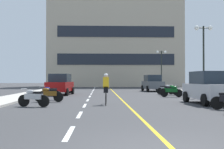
# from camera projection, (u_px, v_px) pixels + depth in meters

# --- Properties ---
(ground_plane) EXTENTS (140.00, 140.00, 0.00)m
(ground_plane) POSITION_uv_depth(u_px,v_px,m) (113.00, 94.00, 26.92)
(ground_plane) COLOR #38383A
(curb_left) EXTENTS (2.40, 72.00, 0.12)m
(curb_left) POSITION_uv_depth(u_px,v_px,m) (39.00, 92.00, 29.63)
(curb_left) COLOR #B7B2A8
(curb_left) RESTS_ON ground
(curb_right) EXTENTS (2.40, 72.00, 0.12)m
(curb_right) POSITION_uv_depth(u_px,v_px,m) (184.00, 92.00, 30.21)
(curb_right) COLOR #B7B2A8
(curb_right) RESTS_ON ground
(lane_dash_0) EXTENTS (0.14, 2.20, 0.01)m
(lane_dash_0) POSITION_uv_depth(u_px,v_px,m) (69.00, 133.00, 7.86)
(lane_dash_0) COLOR silver
(lane_dash_0) RESTS_ON ground
(lane_dash_1) EXTENTS (0.14, 2.20, 0.01)m
(lane_dash_1) POSITION_uv_depth(u_px,v_px,m) (80.00, 115.00, 11.86)
(lane_dash_1) COLOR silver
(lane_dash_1) RESTS_ON ground
(lane_dash_2) EXTENTS (0.14, 2.20, 0.01)m
(lane_dash_2) POSITION_uv_depth(u_px,v_px,m) (85.00, 106.00, 15.85)
(lane_dash_2) COLOR silver
(lane_dash_2) RESTS_ON ground
(lane_dash_3) EXTENTS (0.14, 2.20, 0.01)m
(lane_dash_3) POSITION_uv_depth(u_px,v_px,m) (88.00, 100.00, 19.85)
(lane_dash_3) COLOR silver
(lane_dash_3) RESTS_ON ground
(lane_dash_4) EXTENTS (0.14, 2.20, 0.01)m
(lane_dash_4) POSITION_uv_depth(u_px,v_px,m) (90.00, 96.00, 23.85)
(lane_dash_4) COLOR silver
(lane_dash_4) RESTS_ON ground
(lane_dash_5) EXTENTS (0.14, 2.20, 0.01)m
(lane_dash_5) POSITION_uv_depth(u_px,v_px,m) (91.00, 94.00, 27.84)
(lane_dash_5) COLOR silver
(lane_dash_5) RESTS_ON ground
(lane_dash_6) EXTENTS (0.14, 2.20, 0.01)m
(lane_dash_6) POSITION_uv_depth(u_px,v_px,m) (92.00, 92.00, 31.84)
(lane_dash_6) COLOR silver
(lane_dash_6) RESTS_ON ground
(lane_dash_7) EXTENTS (0.14, 2.20, 0.01)m
(lane_dash_7) POSITION_uv_depth(u_px,v_px,m) (93.00, 90.00, 35.83)
(lane_dash_7) COLOR silver
(lane_dash_7) RESTS_ON ground
(lane_dash_8) EXTENTS (0.14, 2.20, 0.01)m
(lane_dash_8) POSITION_uv_depth(u_px,v_px,m) (94.00, 89.00, 39.83)
(lane_dash_8) COLOR silver
(lane_dash_8) RESTS_ON ground
(lane_dash_9) EXTENTS (0.14, 2.20, 0.01)m
(lane_dash_9) POSITION_uv_depth(u_px,v_px,m) (94.00, 88.00, 43.83)
(lane_dash_9) COLOR silver
(lane_dash_9) RESTS_ON ground
(lane_dash_10) EXTENTS (0.14, 2.20, 0.01)m
(lane_dash_10) POSITION_uv_depth(u_px,v_px,m) (95.00, 88.00, 47.82)
(lane_dash_10) COLOR silver
(lane_dash_10) RESTS_ON ground
(lane_dash_11) EXTENTS (0.14, 2.20, 0.01)m
(lane_dash_11) POSITION_uv_depth(u_px,v_px,m) (95.00, 87.00, 51.82)
(lane_dash_11) COLOR silver
(lane_dash_11) RESTS_ON ground
(centre_line_yellow) EXTENTS (0.12, 66.00, 0.01)m
(centre_line_yellow) POSITION_uv_depth(u_px,v_px,m) (115.00, 93.00, 29.93)
(centre_line_yellow) COLOR gold
(centre_line_yellow) RESTS_ON ground
(office_building) EXTENTS (23.48, 8.55, 15.58)m
(office_building) POSITION_uv_depth(u_px,v_px,m) (115.00, 44.00, 55.28)
(office_building) COLOR #BCAD93
(office_building) RESTS_ON ground
(street_lamp_mid) EXTENTS (1.46, 0.36, 5.53)m
(street_lamp_mid) POSITION_uv_depth(u_px,v_px,m) (204.00, 45.00, 24.20)
(street_lamp_mid) COLOR black
(street_lamp_mid) RESTS_ON curb_right
(street_lamp_far) EXTENTS (1.46, 0.36, 5.19)m
(street_lamp_far) POSITION_uv_depth(u_px,v_px,m) (161.00, 61.00, 42.24)
(street_lamp_far) COLOR black
(street_lamp_far) RESTS_ON curb_right
(parked_car_near) EXTENTS (2.11, 4.29, 1.82)m
(parked_car_near) POSITION_uv_depth(u_px,v_px,m) (209.00, 87.00, 16.92)
(parked_car_near) COLOR black
(parked_car_near) RESTS_ON ground
(parked_car_mid) EXTENTS (2.18, 4.32, 1.82)m
(parked_car_mid) POSITION_uv_depth(u_px,v_px,m) (60.00, 84.00, 26.19)
(parked_car_mid) COLOR black
(parked_car_mid) RESTS_ON ground
(parked_car_far) EXTENTS (2.11, 4.29, 1.82)m
(parked_car_far) POSITION_uv_depth(u_px,v_px,m) (153.00, 83.00, 33.70)
(parked_car_far) COLOR black
(parked_car_far) RESTS_ON ground
(motorcycle_4) EXTENTS (1.66, 0.74, 0.92)m
(motorcycle_4) POSITION_uv_depth(u_px,v_px,m) (33.00, 97.00, 15.15)
(motorcycle_4) COLOR black
(motorcycle_4) RESTS_ON ground
(motorcycle_5) EXTENTS (1.70, 0.60, 0.92)m
(motorcycle_5) POSITION_uv_depth(u_px,v_px,m) (49.00, 94.00, 18.21)
(motorcycle_5) COLOR black
(motorcycle_5) RESTS_ON ground
(motorcycle_6) EXTENTS (1.64, 0.79, 0.92)m
(motorcycle_6) POSITION_uv_depth(u_px,v_px,m) (50.00, 93.00, 20.08)
(motorcycle_6) COLOR black
(motorcycle_6) RESTS_ON ground
(motorcycle_7) EXTENTS (1.67, 0.71, 0.92)m
(motorcycle_7) POSITION_uv_depth(u_px,v_px,m) (172.00, 91.00, 23.22)
(motorcycle_7) COLOR black
(motorcycle_7) RESTS_ON ground
(motorcycle_8) EXTENTS (1.70, 0.60, 0.92)m
(motorcycle_8) POSITION_uv_depth(u_px,v_px,m) (170.00, 90.00, 25.49)
(motorcycle_8) COLOR black
(motorcycle_8) RESTS_ON ground
(motorcycle_9) EXTENTS (1.68, 0.68, 0.92)m
(motorcycle_9) POSITION_uv_depth(u_px,v_px,m) (166.00, 89.00, 27.06)
(motorcycle_9) COLOR black
(motorcycle_9) RESTS_ON ground
(motorcycle_10) EXTENTS (1.69, 0.60, 0.92)m
(motorcycle_10) POSITION_uv_depth(u_px,v_px,m) (63.00, 88.00, 28.87)
(motorcycle_10) COLOR black
(motorcycle_10) RESTS_ON ground
(cyclist_rider) EXTENTS (0.42, 1.77, 1.71)m
(cyclist_rider) POSITION_uv_depth(u_px,v_px,m) (106.00, 88.00, 16.48)
(cyclist_rider) COLOR black
(cyclist_rider) RESTS_ON ground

